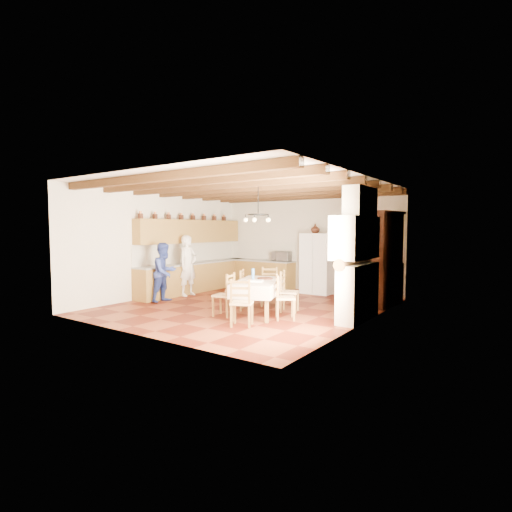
{
  "coord_description": "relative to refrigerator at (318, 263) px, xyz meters",
  "views": [
    {
      "loc": [
        5.81,
        -7.89,
        1.95
      ],
      "look_at": [
        0.1,
        0.3,
        1.25
      ],
      "focal_mm": 28.0,
      "sensor_mm": 36.0,
      "label": 1
    }
  ],
  "objects": [
    {
      "name": "lower_cabinets_left",
      "position": [
        -3.25,
        -1.86,
        -0.47
      ],
      "size": [
        0.6,
        4.3,
        0.86
      ],
      "primitive_type": "cube",
      "color": "brown",
      "rests_on": "ground"
    },
    {
      "name": "ceiling_beams",
      "position": [
        -0.55,
        -2.91,
        2.01
      ],
      "size": [
        6.0,
        6.3,
        0.16
      ],
      "primitive_type": null,
      "color": "#3C2610",
      "rests_on": "ground"
    },
    {
      "name": "chair_left_far",
      "position": [
        -0.57,
        -3.33,
        -0.42
      ],
      "size": [
        0.55,
        0.56,
        0.96
      ],
      "primitive_type": null,
      "rotation": [
        0.0,
        0.0,
        -1.09
      ],
      "color": "brown",
      "rests_on": "floor"
    },
    {
      "name": "chair_right_near",
      "position": [
        0.94,
        -3.52,
        -0.42
      ],
      "size": [
        0.57,
        0.57,
        0.96
      ],
      "primitive_type": null,
      "rotation": [
        0.0,
        0.0,
        2.19
      ],
      "color": "brown",
      "rests_on": "floor"
    },
    {
      "name": "backsplash_left",
      "position": [
        -3.54,
        -1.86,
        0.3
      ],
      "size": [
        0.03,
        4.3,
        0.6
      ],
      "primitive_type": "cube",
      "color": "beige",
      "rests_on": "ground"
    },
    {
      "name": "wall_back",
      "position": [
        -0.55,
        0.35,
        0.6
      ],
      "size": [
        6.0,
        0.02,
        3.0
      ],
      "primitive_type": "cube",
      "color": "beige",
      "rests_on": "ground"
    },
    {
      "name": "fireplace",
      "position": [
        2.17,
        -2.71,
        0.5
      ],
      "size": [
        0.56,
        1.6,
        2.8
      ],
      "primitive_type": null,
      "color": "beige",
      "rests_on": "ground"
    },
    {
      "name": "person_woman_red",
      "position": [
        1.71,
        -1.99,
        -0.06
      ],
      "size": [
        0.44,
        0.99,
        1.67
      ],
      "primitive_type": "imported",
      "rotation": [
        0.0,
        0.0,
        -1.54
      ],
      "color": "#B53425",
      "rests_on": "floor"
    },
    {
      "name": "microwave",
      "position": [
        -1.3,
        0.04,
        0.16
      ],
      "size": [
        0.62,
        0.47,
        0.31
      ],
      "primitive_type": "imported",
      "rotation": [
        0.0,
        0.0,
        0.16
      ],
      "color": "silver",
      "rests_on": "countertop_back"
    },
    {
      "name": "refrigerator",
      "position": [
        0.0,
        0.0,
        0.0
      ],
      "size": [
        0.9,
        0.74,
        1.8
      ],
      "primitive_type": "cube",
      "rotation": [
        0.0,
        0.0,
        -0.01
      ],
      "color": "white",
      "rests_on": "floor"
    },
    {
      "name": "chair_right_far",
      "position": [
        0.64,
        -2.8,
        -0.42
      ],
      "size": [
        0.52,
        0.53,
        0.96
      ],
      "primitive_type": null,
      "rotation": [
        0.0,
        0.0,
        1.9
      ],
      "color": "brown",
      "rests_on": "floor"
    },
    {
      "name": "dining_table",
      "position": [
        0.18,
        -3.44,
        -0.21
      ],
      "size": [
        1.48,
        1.96,
        0.77
      ],
      "rotation": [
        0.0,
        0.0,
        0.38
      ],
      "color": "beige",
      "rests_on": "floor"
    },
    {
      "name": "fridge_vase",
      "position": [
        -0.11,
        0.0,
        1.04
      ],
      "size": [
        0.33,
        0.33,
        0.28
      ],
      "primitive_type": "imported",
      "rotation": [
        0.0,
        0.0,
        0.31
      ],
      "color": "#3C2012",
      "rests_on": "refrigerator"
    },
    {
      "name": "chair_end_far",
      "position": [
        -0.15,
        -2.46,
        -0.42
      ],
      "size": [
        0.56,
        0.56,
        0.96
      ],
      "primitive_type": null,
      "rotation": [
        0.0,
        0.0,
        0.53
      ],
      "color": "brown",
      "rests_on": "floor"
    },
    {
      "name": "countertop_back",
      "position": [
        -2.1,
        0.04,
        -0.02
      ],
      "size": [
        2.34,
        0.62,
        0.04
      ],
      "primitive_type": "cube",
      "color": "gray",
      "rests_on": "lower_cabinets_back"
    },
    {
      "name": "person_woman_blue",
      "position": [
        -2.72,
        -3.59,
        -0.11
      ],
      "size": [
        0.63,
        0.79,
        1.57
      ],
      "primitive_type": "imported",
      "rotation": [
        0.0,
        0.0,
        1.62
      ],
      "color": "#2D3E94",
      "rests_on": "floor"
    },
    {
      "name": "backsplash_back",
      "position": [
        -2.1,
        0.32,
        0.3
      ],
      "size": [
        2.3,
        0.03,
        0.6
      ],
      "primitive_type": "cube",
      "color": "beige",
      "rests_on": "ground"
    },
    {
      "name": "ceiling",
      "position": [
        -0.55,
        -2.91,
        2.11
      ],
      "size": [
        6.0,
        6.5,
        0.02
      ],
      "primitive_type": "cube",
      "color": "white",
      "rests_on": "ground"
    },
    {
      "name": "wall_front",
      "position": [
        -0.55,
        -6.17,
        0.6
      ],
      "size": [
        6.0,
        0.02,
        3.0
      ],
      "primitive_type": "cube",
      "color": "beige",
      "rests_on": "ground"
    },
    {
      "name": "upper_cabinets",
      "position": [
        -3.38,
        -1.86,
        0.95
      ],
      "size": [
        0.35,
        4.2,
        0.7
      ],
      "primitive_type": "cube",
      "color": "brown",
      "rests_on": "ground"
    },
    {
      "name": "countertop_left",
      "position": [
        -3.25,
        -1.86,
        -0.02
      ],
      "size": [
        0.62,
        4.3,
        0.04
      ],
      "primitive_type": "cube",
      "color": "gray",
      "rests_on": "lower_cabinets_left"
    },
    {
      "name": "chair_end_near",
      "position": [
        0.53,
        -4.52,
        -0.42
      ],
      "size": [
        0.55,
        0.54,
        0.96
      ],
      "primitive_type": null,
      "rotation": [
        0.0,
        0.0,
        3.59
      ],
      "color": "brown",
      "rests_on": "floor"
    },
    {
      "name": "lower_cabinets_back",
      "position": [
        -2.1,
        0.04,
        -0.47
      ],
      "size": [
        2.3,
        0.6,
        0.86
      ],
      "primitive_type": "cube",
      "color": "brown",
      "rests_on": "ground"
    },
    {
      "name": "hutch",
      "position": [
        2.2,
        -0.8,
        0.29
      ],
      "size": [
        0.69,
        1.36,
        2.37
      ],
      "primitive_type": null,
      "rotation": [
        0.0,
        0.0,
        -0.11
      ],
      "color": "#3C2012",
      "rests_on": "floor"
    },
    {
      "name": "person_man",
      "position": [
        -2.89,
        -2.53,
        -0.03
      ],
      "size": [
        0.43,
        0.64,
        1.75
      ],
      "primitive_type": "imported",
      "rotation": [
        0.0,
        0.0,
        1.59
      ],
      "color": "white",
      "rests_on": "floor"
    },
    {
      "name": "chair_left_near",
      "position": [
        -0.34,
        -4.03,
        -0.42
      ],
      "size": [
        0.48,
        0.5,
        0.96
      ],
      "primitive_type": null,
      "rotation": [
        0.0,
        0.0,
        -1.35
      ],
      "color": "brown",
      "rests_on": "floor"
    },
    {
      "name": "wall_right",
      "position": [
        2.46,
        -2.91,
        0.6
      ],
      "size": [
        0.02,
        6.5,
        3.0
      ],
      "primitive_type": "cube",
      "color": "beige",
      "rests_on": "ground"
    },
    {
      "name": "wall_picture",
      "position": [
        1.0,
        0.32,
        0.95
      ],
      "size": [
        0.34,
        0.03,
        0.42
      ],
      "primitive_type": "cube",
      "color": "#301E13",
      "rests_on": "ground"
    },
    {
      "name": "chandelier",
      "position": [
        0.18,
        -3.44,
        1.35
      ],
      "size": [
        0.47,
        0.47,
        0.03
      ],
      "primitive_type": "torus",
      "color": "black",
      "rests_on": "ground"
    },
    {
      "name": "wall_left",
      "position": [
        -3.56,
        -2.91,
        0.6
      ],
      "size": [
        0.02,
        6.5,
        3.0
      ],
      "primitive_type": "cube",
      "color": "beige",
      "rests_on": "ground"
    },
    {
      "name": "floor",
      "position": [
        -0.55,
        -2.91,
        -0.91
      ],
      "size": [
        6.0,
        6.5,
        0.02
      ],
      "primitive_type": "cube",
      "color": "#49150A",
      "rests_on": "ground"
    }
  ]
}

